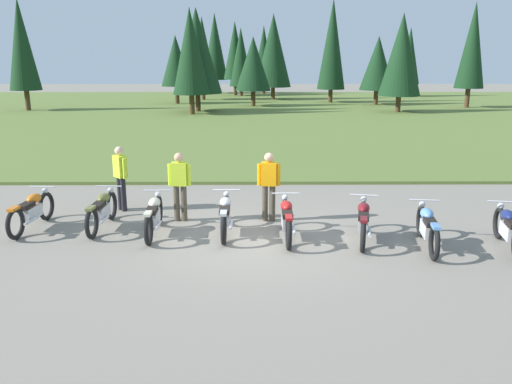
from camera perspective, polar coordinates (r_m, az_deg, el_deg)
The scene contains 14 objects.
ground_plane at distance 11.40m, azimuth 0.02°, elevation -5.14°, with size 140.00×140.00×0.00m, color gray.
grass_moorland at distance 37.91m, azimuth -0.31°, elevation 8.76°, with size 80.00×44.00×0.10m, color #5B7033.
forest_treeline at distance 45.68m, azimuth 0.98°, elevation 15.08°, with size 35.34×24.39×8.68m.
motorcycle_orange at distance 12.97m, azimuth -23.38°, elevation -1.89°, with size 0.62×2.10×0.88m.
motorcycle_olive at distance 12.46m, azimuth -16.52°, elevation -1.92°, with size 0.62×2.10×0.88m.
motorcycle_cream at distance 11.78m, azimuth -11.13°, elevation -2.52°, with size 0.62×2.10×0.88m.
motorcycle_silver at distance 11.62m, azimuth -3.38°, elevation -2.51°, with size 0.62×2.10×0.88m.
motorcycle_red at distance 11.32m, azimuth 3.39°, elevation -2.97°, with size 0.62×2.10×0.88m.
motorcycle_maroon at distance 11.40m, azimuth 11.68°, elevation -3.13°, with size 0.69×2.08×0.88m.
motorcycle_sky_blue at distance 11.33m, azimuth 18.29°, elevation -3.69°, with size 0.62×2.10×0.88m.
motorcycle_navy at distance 11.83m, azimuth 25.97°, elevation -3.68°, with size 0.66×2.08×0.88m.
rider_in_hivis_vest at distance 12.52m, azimuth -8.37°, elevation 1.02°, with size 0.55×0.25×1.67m.
rider_checking_bike at distance 12.39m, azimuth 1.41°, elevation 1.04°, with size 0.55×0.25×1.67m.
rider_with_back_turned at distance 13.70m, azimuth -14.63°, elevation 1.87°, with size 0.40×0.44×1.67m.
Camera 1 is at (-0.09, -10.73, 3.83)m, focal length 36.49 mm.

